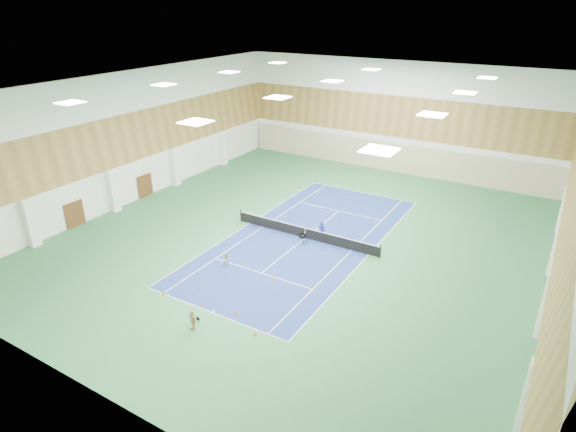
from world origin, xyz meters
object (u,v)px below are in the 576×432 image
(coach, at_px, (322,230))
(ball_cart, at_px, (303,239))
(tennis_net, at_px, (305,232))
(child_court, at_px, (226,259))
(child_apron, at_px, (192,320))

(coach, xyz_separation_m, ball_cart, (-0.86, -1.54, -0.36))
(tennis_net, relative_size, child_court, 11.52)
(child_court, bearing_deg, ball_cart, 34.13)
(child_court, bearing_deg, coach, 33.66)
(coach, bearing_deg, child_court, 48.61)
(tennis_net, distance_m, ball_cart, 1.00)
(coach, height_order, child_apron, coach)
(tennis_net, height_order, coach, coach)
(child_court, height_order, ball_cart, child_court)
(tennis_net, distance_m, child_apron, 13.73)
(child_apron, height_order, ball_cart, child_apron)
(child_apron, bearing_deg, child_court, 129.93)
(child_court, bearing_deg, child_apron, -96.77)
(child_court, distance_m, ball_cart, 6.65)
(ball_cart, bearing_deg, child_apron, -80.33)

